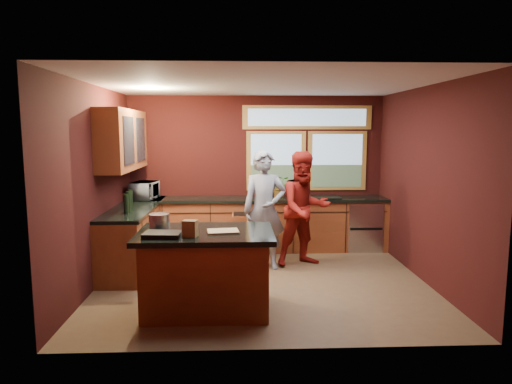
{
  "coord_description": "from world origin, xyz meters",
  "views": [
    {
      "loc": [
        -0.35,
        -6.14,
        2.1
      ],
      "look_at": [
        -0.08,
        0.4,
        1.21
      ],
      "focal_mm": 32.0,
      "sensor_mm": 36.0,
      "label": 1
    }
  ],
  "objects": [
    {
      "name": "room_shell",
      "position": [
        -0.6,
        0.32,
        1.8
      ],
      "size": [
        4.52,
        4.02,
        2.71
      ],
      "color": "black",
      "rests_on": "ground"
    },
    {
      "name": "person_grey",
      "position": [
        0.06,
        0.63,
        0.9
      ],
      "size": [
        0.68,
        0.47,
        1.8
      ],
      "primitive_type": "imported",
      "rotation": [
        0.0,
        0.0,
        0.06
      ],
      "color": "slate",
      "rests_on": "floor"
    },
    {
      "name": "floor",
      "position": [
        0.0,
        0.0,
        0.0
      ],
      "size": [
        4.5,
        4.5,
        0.0
      ],
      "primitive_type": "plane",
      "color": "brown",
      "rests_on": "ground"
    },
    {
      "name": "island",
      "position": [
        -0.71,
        -1.0,
        0.48
      ],
      "size": [
        1.55,
        1.05,
        0.95
      ],
      "color": "maroon",
      "rests_on": "floor"
    },
    {
      "name": "paper_towel",
      "position": [
        0.75,
        1.7,
        1.07
      ],
      "size": [
        0.12,
        0.12,
        0.28
      ],
      "primitive_type": "cylinder",
      "color": "white",
      "rests_on": "back_counter"
    },
    {
      "name": "microwave",
      "position": [
        -1.92,
        1.61,
        1.08
      ],
      "size": [
        0.43,
        0.58,
        0.3
      ],
      "primitive_type": "imported",
      "rotation": [
        0.0,
        0.0,
        1.43
      ],
      "color": "#999999",
      "rests_on": "left_counter"
    },
    {
      "name": "left_counter",
      "position": [
        -1.95,
        0.85,
        0.47
      ],
      "size": [
        0.64,
        2.3,
        0.93
      ],
      "color": "maroon",
      "rests_on": "floor"
    },
    {
      "name": "back_counter",
      "position": [
        0.2,
        1.7,
        0.46
      ],
      "size": [
        4.5,
        0.64,
        0.93
      ],
      "color": "maroon",
      "rests_on": "floor"
    },
    {
      "name": "stock_pot",
      "position": [
        -1.26,
        -0.85,
        1.03
      ],
      "size": [
        0.24,
        0.24,
        0.18
      ],
      "primitive_type": "cylinder",
      "color": "#AFAFB4",
      "rests_on": "island"
    },
    {
      "name": "potted_plant",
      "position": [
        0.4,
        1.75,
        1.11
      ],
      "size": [
        0.33,
        0.29,
        0.37
      ],
      "primitive_type": "imported",
      "color": "#999999",
      "rests_on": "back_counter"
    },
    {
      "name": "person_red",
      "position": [
        0.69,
        0.78,
        0.89
      ],
      "size": [
        1.03,
        0.91,
        1.78
      ],
      "primitive_type": "imported",
      "rotation": [
        0.0,
        0.0,
        0.32
      ],
      "color": "maroon",
      "rests_on": "floor"
    },
    {
      "name": "paper_bag",
      "position": [
        -0.86,
        -1.25,
        1.03
      ],
      "size": [
        0.17,
        0.15,
        0.18
      ],
      "primitive_type": "cube",
      "rotation": [
        0.0,
        0.0,
        -0.23
      ],
      "color": "brown",
      "rests_on": "island"
    },
    {
      "name": "black_tray",
      "position": [
        -1.16,
        -1.25,
        0.97
      ],
      "size": [
        0.42,
        0.31,
        0.05
      ],
      "primitive_type": "cube",
      "rotation": [
        0.0,
        0.0,
        -0.08
      ],
      "color": "black",
      "rests_on": "island"
    },
    {
      "name": "cutting_board",
      "position": [
        -0.51,
        -1.05,
        0.95
      ],
      "size": [
        0.38,
        0.29,
        0.02
      ],
      "primitive_type": "cube",
      "rotation": [
        0.0,
        0.0,
        0.12
      ],
      "color": "#A68455",
      "rests_on": "island"
    }
  ]
}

